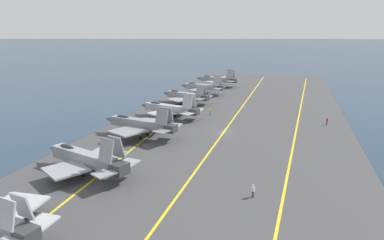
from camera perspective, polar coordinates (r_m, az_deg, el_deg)
name	(u,v)px	position (r m, az deg, el deg)	size (l,w,h in m)	color
ground_plane	(224,134)	(72.95, 5.35, -2.28)	(2000.00, 2000.00, 0.00)	#23384C
carrier_deck	(224,133)	(72.89, 5.35, -2.13)	(208.70, 52.42, 0.40)	#424244
deck_stripe_foul_line	(295,138)	(71.62, 16.75, -2.83)	(187.83, 0.36, 0.01)	yellow
deck_stripe_centerline	(224,132)	(72.83, 5.35, -1.97)	(187.83, 0.36, 0.01)	yellow
deck_stripe_edge_line	(161,127)	(76.78, -5.25, -1.10)	(187.83, 0.36, 0.01)	yellow
parked_jet_second	(85,158)	(53.69, -17.37, -6.07)	(13.04, 17.22, 6.57)	gray
parked_jet_third	(140,124)	(69.14, -8.67, -0.63)	(14.16, 17.36, 6.58)	gray
parked_jet_fourth	(169,108)	(84.01, -3.80, 1.93)	(12.59, 17.00, 6.43)	#A8AAAF
parked_jet_fifth	(186,96)	(101.05, -1.05, 4.08)	(13.37, 16.00, 5.82)	gray
parked_jet_sixth	(203,87)	(115.25, 1.79, 5.57)	(13.42, 15.30, 6.80)	#93999E
parked_jet_seventh	(217,79)	(133.05, 4.16, 6.77)	(13.05, 17.13, 6.91)	gray
crew_white_vest	(253,190)	(45.31, 10.14, -11.45)	(0.40, 0.45, 1.75)	#383328
crew_red_vest	(327,121)	(83.59, 21.59, -0.12)	(0.46, 0.40, 1.70)	#383328
crew_yellow_vest	(210,111)	(86.80, 3.05, 1.43)	(0.40, 0.45, 1.75)	#4C473D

